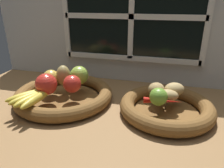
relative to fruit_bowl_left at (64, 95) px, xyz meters
The scene contains 15 objects.
ground_plane 21.82cm from the fruit_bowl_left, ahead, with size 140.00×90.00×3.00cm, color olive.
back_wall 44.61cm from the fruit_bowl_left, 54.09° to the left, with size 140.00×4.60×55.00cm.
fruit_bowl_left is the anchor object (origin of this frame).
fruit_bowl_right 40.04cm from the fruit_bowl_left, ahead, with size 33.02×33.02×5.15cm.
apple_red_right 8.36cm from the fruit_bowl_left, 25.05° to the right, with size 6.78×6.78×6.78cm, color red.
apple_green_back 10.05cm from the fruit_bowl_left, 56.15° to the left, with size 7.59×7.59×7.59cm, color #8CAD3D.
apple_red_front 9.94cm from the fruit_bowl_left, 116.10° to the right, with size 8.00×8.00×8.00cm, color red.
apple_golden_left 8.66cm from the fruit_bowl_left, 167.33° to the left, with size 6.70×6.70×6.70cm, color gold.
pear_brown 7.74cm from the fruit_bowl_left, 112.26° to the left, with size 6.13×5.57×8.48cm, color olive.
banana_bunch_front 13.92cm from the fruit_bowl_left, 112.58° to the right, with size 12.01×17.51×2.93cm.
potato_large 40.32cm from the fruit_bowl_left, ahead, with size 7.40×4.79×4.00cm, color tan.
potato_oblong 36.47cm from the fruit_bowl_left, ahead, with size 6.14×5.89×4.83cm, color #A38451.
potato_back 42.91cm from the fruit_bowl_left, ahead, with size 7.27×6.00×4.79cm, color tan.
lime_near 37.82cm from the fruit_bowl_left, ahead, with size 6.02×6.02×6.02cm, color #6B9E33.
chili_pepper 38.86cm from the fruit_bowl_left, ahead, with size 2.13×2.13×12.66cm, color red.
Camera 1 is at (17.06, -67.67, 37.71)cm, focal length 33.13 mm.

